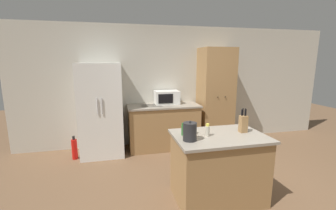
# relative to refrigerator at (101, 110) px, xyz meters

# --- Properties ---
(ground_plane) EXTENTS (14.00, 14.00, 0.00)m
(ground_plane) POSITION_rel_refrigerator_xyz_m (1.77, -1.93, -0.91)
(ground_plane) COLOR brown
(wall_back) EXTENTS (7.20, 0.06, 2.60)m
(wall_back) POSITION_rel_refrigerator_xyz_m (1.77, 0.40, 0.39)
(wall_back) COLOR beige
(wall_back) RESTS_ON ground_plane
(refrigerator) EXTENTS (0.81, 0.77, 1.82)m
(refrigerator) POSITION_rel_refrigerator_xyz_m (0.00, 0.00, 0.00)
(refrigerator) COLOR white
(refrigerator) RESTS_ON ground_plane
(back_counter) EXTENTS (1.51, 0.68, 0.94)m
(back_counter) POSITION_rel_refrigerator_xyz_m (1.26, 0.05, -0.44)
(back_counter) COLOR #9E7547
(back_counter) RESTS_ON ground_plane
(pantry_cabinet) EXTENTS (0.70, 0.61, 2.13)m
(pantry_cabinet) POSITION_rel_refrigerator_xyz_m (2.45, 0.08, 0.16)
(pantry_cabinet) COLOR #9E7547
(pantry_cabinet) RESTS_ON ground_plane
(kitchen_island) EXTENTS (1.19, 0.81, 0.91)m
(kitchen_island) POSITION_rel_refrigerator_xyz_m (1.59, -1.94, -0.45)
(kitchen_island) COLOR #9E7547
(kitchen_island) RESTS_ON ground_plane
(microwave) EXTENTS (0.52, 0.36, 0.28)m
(microwave) POSITION_rel_refrigerator_xyz_m (1.36, 0.17, 0.17)
(microwave) COLOR white
(microwave) RESTS_ON back_counter
(knife_block) EXTENTS (0.10, 0.08, 0.33)m
(knife_block) POSITION_rel_refrigerator_xyz_m (1.95, -1.90, 0.12)
(knife_block) COLOR #9E7547
(knife_block) RESTS_ON kitchen_island
(spice_bottle_tall_dark) EXTENTS (0.04, 0.04, 0.15)m
(spice_bottle_tall_dark) POSITION_rel_refrigerator_xyz_m (1.23, -1.86, 0.07)
(spice_bottle_tall_dark) COLOR orange
(spice_bottle_tall_dark) RESTS_ON kitchen_island
(spice_bottle_short_red) EXTENTS (0.04, 0.04, 0.16)m
(spice_bottle_short_red) POSITION_rel_refrigerator_xyz_m (1.12, -1.84, 0.07)
(spice_bottle_short_red) COLOR #337033
(spice_bottle_short_red) RESTS_ON kitchen_island
(spice_bottle_amber_oil) EXTENTS (0.06, 0.06, 0.16)m
(spice_bottle_amber_oil) POSITION_rel_refrigerator_xyz_m (1.41, -1.94, 0.07)
(spice_bottle_amber_oil) COLOR beige
(spice_bottle_amber_oil) RESTS_ON kitchen_island
(spice_bottle_green_herb) EXTENTS (0.06, 0.06, 0.11)m
(spice_bottle_green_herb) POSITION_rel_refrigerator_xyz_m (1.28, -1.81, 0.05)
(spice_bottle_green_herb) COLOR gold
(spice_bottle_green_herb) RESTS_ON kitchen_island
(spice_bottle_pale_salt) EXTENTS (0.04, 0.04, 0.10)m
(spice_bottle_pale_salt) POSITION_rel_refrigerator_xyz_m (1.17, -1.82, 0.05)
(spice_bottle_pale_salt) COLOR #337033
(spice_bottle_pale_salt) RESTS_ON kitchen_island
(kettle) EXTENTS (0.17, 0.17, 0.25)m
(kettle) POSITION_rel_refrigerator_xyz_m (1.14, -2.04, 0.11)
(kettle) COLOR #232326
(kettle) RESTS_ON kitchen_island
(fire_extinguisher) EXTENTS (0.11, 0.11, 0.46)m
(fire_extinguisher) POSITION_rel_refrigerator_xyz_m (-0.52, -0.16, -0.71)
(fire_extinguisher) COLOR red
(fire_extinguisher) RESTS_ON ground_plane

